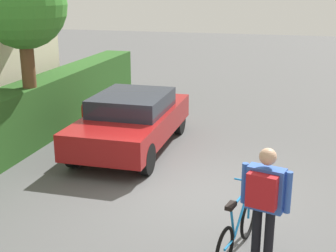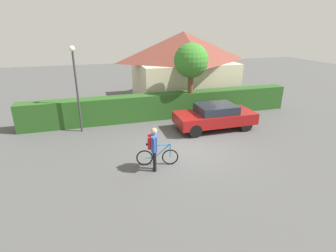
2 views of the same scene
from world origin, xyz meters
TOP-DOWN VIEW (x-y plane):
  - ground_plane at (0.00, 0.00)m, footprint 60.00×60.00m
  - hedge_row at (0.00, 4.56)m, footprint 15.92×0.90m
  - house_distant at (2.58, 8.57)m, footprint 7.05×5.66m
  - parked_car_near at (2.05, 1.99)m, footprint 4.19×1.83m
  - bicycle at (-1.86, -0.98)m, footprint 1.63×0.56m
  - person_rider at (-2.10, -1.34)m, footprint 0.44×0.67m
  - street_lamp at (-4.75, 3.66)m, footprint 0.28×0.28m
  - tree_kerbside at (1.52, 4.31)m, footprint 1.96×1.96m
  - fire_hydrant at (2.93, 3.61)m, footprint 0.20×0.20m

SIDE VIEW (x-z plane):
  - ground_plane at x=0.00m, z-range 0.00..0.00m
  - bicycle at x=-1.86m, z-range -0.10..0.85m
  - fire_hydrant at x=2.93m, z-range 0.01..0.82m
  - parked_car_near at x=2.05m, z-range 0.05..1.38m
  - hedge_row at x=0.00m, z-range 0.00..1.47m
  - person_rider at x=-2.10m, z-range 0.19..1.92m
  - house_distant at x=2.58m, z-range 0.06..4.88m
  - street_lamp at x=-4.75m, z-range 0.62..4.94m
  - tree_kerbside at x=1.52m, z-range 1.11..5.43m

